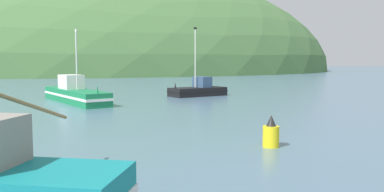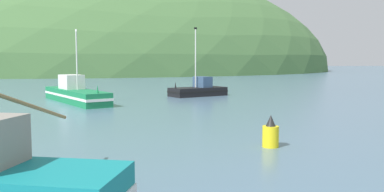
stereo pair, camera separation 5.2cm
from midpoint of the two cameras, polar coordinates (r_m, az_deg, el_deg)
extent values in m
ellipsoid|color=#47703D|center=(172.01, -15.85, 3.63)|extent=(205.80, 164.64, 83.40)
cube|color=black|center=(42.72, 0.80, 0.64)|extent=(6.74, 4.95, 0.94)
cube|color=black|center=(42.72, 0.80, 0.70)|extent=(6.81, 5.00, 0.17)
cone|color=black|center=(41.12, -2.50, 1.60)|extent=(0.27, 0.27, 0.70)
cube|color=#334C6B|center=(43.00, 1.46, 2.07)|extent=(2.01, 2.42, 1.17)
cylinder|color=silver|center=(42.41, 0.44, 5.47)|extent=(0.12, 0.12, 6.26)
cube|color=black|center=(42.56, 0.45, 9.85)|extent=(0.34, 0.18, 0.20)
cube|color=#197A47|center=(37.66, -16.70, 0.02)|extent=(7.29, 11.54, 1.19)
cube|color=white|center=(37.65, -16.70, 0.11)|extent=(7.36, 11.65, 0.21)
cone|color=#197A47|center=(32.53, -13.70, 0.99)|extent=(0.27, 0.27, 0.70)
cube|color=silver|center=(38.60, -17.26, 2.00)|extent=(2.72, 3.19, 1.32)
cylinder|color=silver|center=(36.98, -16.54, 4.93)|extent=(0.12, 0.12, 5.25)
cube|color=white|center=(37.08, -16.65, 9.17)|extent=(0.19, 0.34, 0.20)
cylinder|color=#997F4C|center=(12.81, -22.69, -1.26)|extent=(1.50, 4.25, 1.48)
cylinder|color=yellow|center=(17.68, 11.36, -5.82)|extent=(0.72, 0.72, 0.93)
cone|color=black|center=(17.56, 11.40, -3.52)|extent=(0.43, 0.43, 0.50)
camera|label=1|loc=(0.03, -90.06, 0.00)|focal=36.55mm
camera|label=2|loc=(0.03, 89.94, 0.00)|focal=36.55mm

